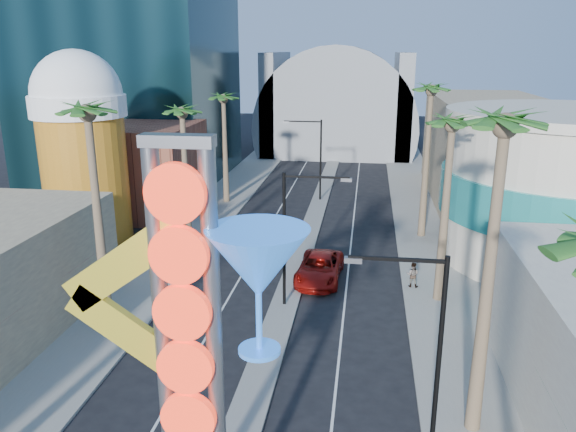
# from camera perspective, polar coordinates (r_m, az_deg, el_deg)

# --- Properties ---
(sidewalk_west) EXTENTS (5.00, 100.00, 0.15)m
(sidewalk_west) POSITION_cam_1_polar(r_m,az_deg,el_deg) (48.99, -8.81, -0.67)
(sidewalk_west) COLOR gray
(sidewalk_west) RESTS_ON ground
(sidewalk_east) EXTENTS (5.00, 100.00, 0.15)m
(sidewalk_east) POSITION_cam_1_polar(r_m,az_deg,el_deg) (47.23, 13.86, -1.63)
(sidewalk_east) COLOR gray
(sidewalk_east) RESTS_ON ground
(median) EXTENTS (1.60, 84.00, 0.15)m
(median) POSITION_cam_1_polar(r_m,az_deg,el_deg) (50.02, 2.67, -0.13)
(median) COLOR gray
(median) RESTS_ON ground
(brick_filler_west) EXTENTS (10.00, 10.00, 8.00)m
(brick_filler_west) POSITION_cam_1_polar(r_m,az_deg,el_deg) (52.94, -14.83, 4.66)
(brick_filler_west) COLOR brown
(brick_filler_west) RESTS_ON ground
(filler_east) EXTENTS (10.00, 20.00, 10.00)m
(filler_east) POSITION_cam_1_polar(r_m,az_deg,el_deg) (59.59, 19.32, 6.55)
(filler_east) COLOR #947C5F
(filler_east) RESTS_ON ground
(beer_mug) EXTENTS (7.00, 7.00, 14.50)m
(beer_mug) POSITION_cam_1_polar(r_m,az_deg,el_deg) (45.61, -20.21, 7.25)
(beer_mug) COLOR #B36817
(beer_mug) RESTS_ON ground
(turquoise_building) EXTENTS (16.60, 16.60, 10.60)m
(turquoise_building) POSITION_cam_1_polar(r_m,az_deg,el_deg) (42.94, 26.31, 2.47)
(turquoise_building) COLOR beige
(turquoise_building) RESTS_ON ground
(canopy) EXTENTS (22.00, 16.00, 22.00)m
(canopy) POSITION_cam_1_polar(r_m,az_deg,el_deg) (82.44, 5.04, 9.48)
(canopy) COLOR slate
(canopy) RESTS_ON ground
(neon_sign) EXTENTS (6.53, 2.60, 12.55)m
(neon_sign) POSITION_cam_1_polar(r_m,az_deg,el_deg) (15.00, -7.12, -12.10)
(neon_sign) COLOR gray
(neon_sign) RESTS_ON ground
(streetlight_0) EXTENTS (3.79, 0.25, 8.00)m
(streetlight_0) POSITION_cam_1_polar(r_m,az_deg,el_deg) (31.45, 0.59, -1.15)
(streetlight_0) COLOR black
(streetlight_0) RESTS_ON ground
(streetlight_1) EXTENTS (3.79, 0.25, 8.00)m
(streetlight_1) POSITION_cam_1_polar(r_m,az_deg,el_deg) (54.77, 2.78, 6.52)
(streetlight_1) COLOR black
(streetlight_1) RESTS_ON ground
(streetlight_2) EXTENTS (3.45, 0.25, 8.00)m
(streetlight_2) POSITION_cam_1_polar(r_m,az_deg,el_deg) (20.28, 13.85, -12.32)
(streetlight_2) COLOR black
(streetlight_2) RESTS_ON ground
(palm_1) EXTENTS (2.40, 2.40, 12.70)m
(palm_1) POSITION_cam_1_polar(r_m,az_deg,el_deg) (29.23, -19.58, 8.50)
(palm_1) COLOR brown
(palm_1) RESTS_ON ground
(palm_2) EXTENTS (2.40, 2.40, 11.20)m
(palm_2) POSITION_cam_1_polar(r_m,az_deg,el_deg) (42.21, -10.68, 9.55)
(palm_2) COLOR brown
(palm_2) RESTS_ON ground
(palm_3) EXTENTS (2.40, 2.40, 11.20)m
(palm_3) POSITION_cam_1_polar(r_m,az_deg,el_deg) (53.65, -6.56, 11.18)
(palm_3) COLOR brown
(palm_3) RESTS_ON ground
(palm_5) EXTENTS (2.40, 2.40, 13.20)m
(palm_5) POSITION_cam_1_polar(r_m,az_deg,el_deg) (20.46, 20.98, 6.50)
(palm_5) COLOR brown
(palm_5) RESTS_ON ground
(palm_6) EXTENTS (2.40, 2.40, 11.70)m
(palm_6) POSITION_cam_1_polar(r_m,az_deg,el_deg) (32.34, 16.27, 7.88)
(palm_6) COLOR brown
(palm_6) RESTS_ON ground
(palm_7) EXTENTS (2.40, 2.40, 12.70)m
(palm_7) POSITION_cam_1_polar(r_m,az_deg,el_deg) (44.08, 14.30, 11.37)
(palm_7) COLOR brown
(palm_7) RESTS_ON ground
(red_pickup) EXTENTS (3.01, 6.04, 1.64)m
(red_pickup) POSITION_cam_1_polar(r_m,az_deg,el_deg) (36.59, 3.22, -5.32)
(red_pickup) COLOR #9C110C
(red_pickup) RESTS_ON ground
(pedestrian_b) EXTENTS (0.88, 0.74, 1.60)m
(pedestrian_b) POSITION_cam_1_polar(r_m,az_deg,el_deg) (36.05, 12.54, -5.84)
(pedestrian_b) COLOR gray
(pedestrian_b) RESTS_ON sidewalk_east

